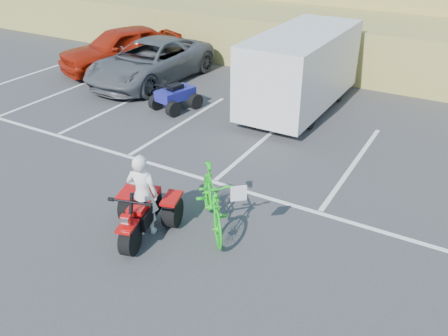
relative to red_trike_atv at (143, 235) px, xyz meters
The scene contains 11 objects.
ground 0.20m from the red_trike_atv, 45.10° to the left, with size 100.00×100.00×0.00m, color #39393C.
parking_stripes 4.32m from the red_trike_atv, 76.58° to the left, with size 28.00×5.16×0.01m.
grass_embankment 15.68m from the red_trike_atv, 89.49° to the left, with size 40.00×8.50×3.10m.
red_trike_atv is the anchor object (origin of this frame).
rider 0.89m from the red_trike_atv, 106.21° to the left, with size 0.64×0.42×1.75m, color white.
green_dirt_bike 1.58m from the red_trike_atv, 40.99° to the left, with size 0.62×2.21×1.33m, color #14BF19.
grey_pickup 9.94m from the red_trike_atv, 126.57° to the left, with size 2.56×5.56×1.55m, color #4C5054.
red_car 11.71m from the red_trike_atv, 132.47° to the left, with size 2.04×5.07×1.73m, color #991A08.
cargo_trailer 8.23m from the red_trike_atv, 89.52° to the left, with size 2.18×5.40×2.51m.
quad_atv_blue 6.92m from the red_trike_atv, 119.54° to the left, with size 1.08×1.45×0.94m, color navy, non-canonical shape.
quad_atv_green 8.48m from the red_trike_atv, 92.06° to the left, with size 1.10×1.47×0.96m, color #155F23, non-canonical shape.
Camera 1 is at (5.20, -6.09, 5.84)m, focal length 38.00 mm.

